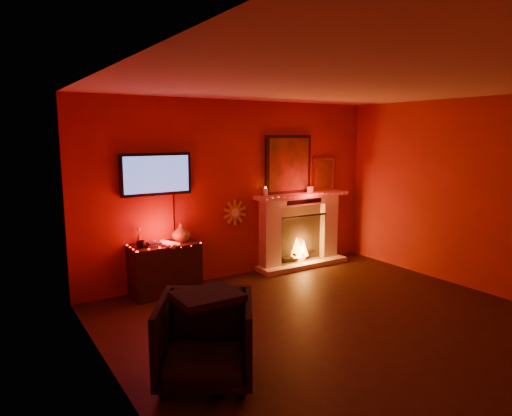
% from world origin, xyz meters
% --- Properties ---
extents(room, '(5.00, 5.00, 5.00)m').
position_xyz_m(room, '(0.00, 0.00, 1.35)').
color(room, black).
rests_on(room, ground).
extents(floor, '(5.00, 5.00, 0.00)m').
position_xyz_m(floor, '(0.00, 0.00, 0.00)').
color(floor, black).
rests_on(floor, ground).
extents(fireplace, '(1.72, 0.40, 2.18)m').
position_xyz_m(fireplace, '(1.14, 2.39, 0.72)').
color(fireplace, beige).
rests_on(fireplace, floor).
extents(tv, '(1.00, 0.07, 1.24)m').
position_xyz_m(tv, '(-1.30, 2.45, 1.65)').
color(tv, black).
rests_on(tv, room).
extents(sunburst_clock, '(0.40, 0.03, 0.40)m').
position_xyz_m(sunburst_clock, '(-0.05, 2.48, 1.00)').
color(sunburst_clock, gold).
rests_on(sunburst_clock, room).
extents(console_table, '(0.93, 0.56, 0.97)m').
position_xyz_m(console_table, '(-1.28, 2.26, 0.39)').
color(console_table, black).
rests_on(console_table, floor).
extents(armchair, '(1.15, 1.16, 0.77)m').
position_xyz_m(armchair, '(-1.82, -0.08, 0.39)').
color(armchair, black).
rests_on(armchair, floor).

